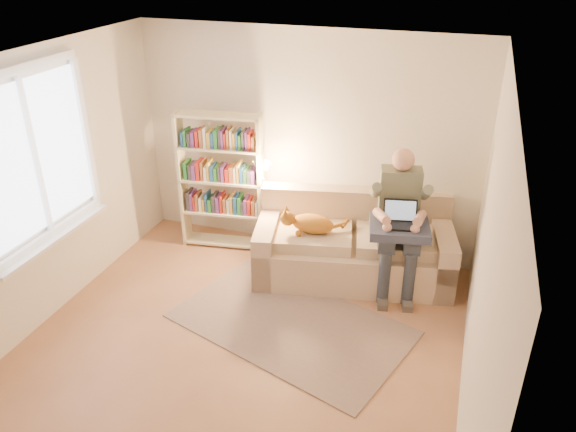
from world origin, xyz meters
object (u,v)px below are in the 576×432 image
(sofa, at_px, (353,248))
(laptop, at_px, (403,219))
(bookshelf, at_px, (221,175))
(person, at_px, (399,214))
(cat, at_px, (307,223))

(sofa, xyz_separation_m, laptop, (0.53, -0.19, 0.55))
(laptop, height_order, bookshelf, bookshelf)
(person, bearing_deg, cat, 178.62)
(person, xyz_separation_m, bookshelf, (-2.12, 0.22, 0.06))
(cat, bearing_deg, bookshelf, 149.30)
(person, distance_m, cat, 0.98)
(laptop, relative_size, bookshelf, 0.24)
(person, relative_size, laptop, 3.89)
(sofa, bearing_deg, person, -19.50)
(sofa, bearing_deg, bookshelf, 162.60)
(laptop, distance_m, bookshelf, 2.20)
(sofa, xyz_separation_m, person, (0.47, -0.06, 0.53))
(person, height_order, bookshelf, bookshelf)
(sofa, height_order, bookshelf, bookshelf)
(sofa, relative_size, bookshelf, 1.36)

